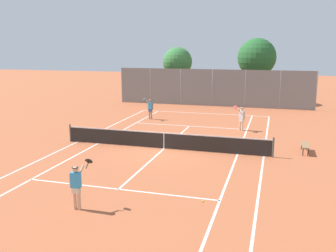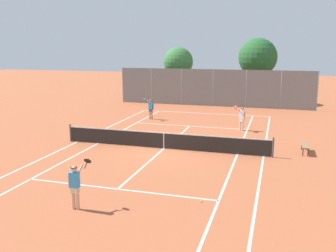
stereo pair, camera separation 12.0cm
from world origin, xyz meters
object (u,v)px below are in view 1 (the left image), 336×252
(courtside_bench, at_px, (305,145))
(player_near_side, at_px, (76,184))
(loose_tennis_ball_2, at_px, (251,133))
(player_far_left, at_px, (150,108))
(player_far_right, at_px, (241,117))
(loose_tennis_ball_0, at_px, (227,136))
(tree_behind_right, at_px, (257,58))
(tennis_net, at_px, (164,140))
(tree_behind_left, at_px, (178,63))
(loose_tennis_ball_1, at_px, (203,201))

(courtside_bench, bearing_deg, player_near_side, -129.78)
(loose_tennis_ball_2, xyz_separation_m, courtside_bench, (3.11, -4.01, 0.38))
(player_near_side, bearing_deg, player_far_left, 99.98)
(player_far_right, bearing_deg, loose_tennis_ball_0, -108.22)
(tree_behind_right, bearing_deg, courtside_bench, -78.52)
(tennis_net, relative_size, tree_behind_right, 1.84)
(player_far_left, height_order, player_far_right, same)
(player_far_left, bearing_deg, player_far_right, -15.88)
(loose_tennis_ball_0, distance_m, tree_behind_left, 16.86)
(player_far_right, distance_m, courtside_bench, 6.07)
(player_far_right, xyz_separation_m, tree_behind_left, (-7.86, 12.71, 3.06))
(loose_tennis_ball_2, xyz_separation_m, tree_behind_right, (-0.65, 14.52, 4.47))
(player_near_side, relative_size, loose_tennis_ball_1, 26.88)
(tennis_net, bearing_deg, tree_behind_right, 79.05)
(loose_tennis_ball_1, distance_m, courtside_bench, 9.05)
(tree_behind_right, bearing_deg, loose_tennis_ball_0, -92.78)
(tennis_net, height_order, player_near_side, player_near_side)
(loose_tennis_ball_1, height_order, tree_behind_right, tree_behind_right)
(player_near_side, distance_m, loose_tennis_ball_0, 13.13)
(tennis_net, height_order, loose_tennis_ball_2, tennis_net)
(player_far_right, height_order, loose_tennis_ball_0, player_far_right)
(tennis_net, xyz_separation_m, player_far_left, (-3.58, 8.11, 0.42))
(player_near_side, height_order, loose_tennis_ball_0, player_near_side)
(tennis_net, bearing_deg, loose_tennis_ball_2, 50.13)
(loose_tennis_ball_2, bearing_deg, player_far_left, 161.37)
(player_far_right, height_order, loose_tennis_ball_2, player_far_right)
(player_far_left, height_order, loose_tennis_ball_1, player_far_left)
(loose_tennis_ball_1, bearing_deg, tree_behind_right, 89.30)
(player_far_left, bearing_deg, loose_tennis_ball_2, -18.63)
(player_far_left, xyz_separation_m, loose_tennis_ball_1, (7.11, -14.80, -0.89))
(player_near_side, height_order, tree_behind_left, tree_behind_left)
(tree_behind_left, xyz_separation_m, tree_behind_right, (7.97, 1.17, 0.52))
(tennis_net, relative_size, player_near_side, 6.76)
(player_near_side, distance_m, loose_tennis_ball_2, 14.88)
(loose_tennis_ball_0, bearing_deg, tree_behind_left, 116.05)
(player_near_side, relative_size, tree_behind_right, 0.27)
(player_far_right, xyz_separation_m, loose_tennis_ball_1, (-0.22, -12.71, -0.89))
(loose_tennis_ball_0, bearing_deg, player_far_right, 71.78)
(loose_tennis_ball_1, relative_size, tree_behind_left, 0.01)
(loose_tennis_ball_1, height_order, tree_behind_left, tree_behind_left)
(courtside_bench, height_order, tree_behind_left, tree_behind_left)
(player_far_left, distance_m, loose_tennis_ball_0, 7.87)
(player_far_right, distance_m, loose_tennis_ball_2, 1.34)
(tree_behind_left, bearing_deg, loose_tennis_ball_1, -73.27)
(tree_behind_left, bearing_deg, tree_behind_right, 8.32)
(player_near_side, xyz_separation_m, loose_tennis_ball_0, (3.73, 12.56, -0.89))
(player_far_left, distance_m, tree_behind_right, 14.39)
(tree_behind_right, bearing_deg, loose_tennis_ball_1, -90.70)
(tree_behind_left, bearing_deg, loose_tennis_ball_0, -63.95)
(player_far_right, height_order, loose_tennis_ball_1, player_far_right)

